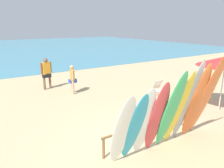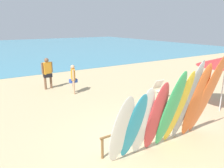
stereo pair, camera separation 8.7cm
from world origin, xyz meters
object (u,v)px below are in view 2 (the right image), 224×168
(beachgoer_strolling, at_px, (73,77))
(surfboard_orange_7, at_px, (196,102))
(surfboard_teal_1, at_px, (133,128))
(beachgoer_by_water, at_px, (47,71))
(beach_chair_red, at_px, (160,87))
(surfboard_orange_8, at_px, (206,96))
(surfboard_rack, at_px, (151,125))
(surfboard_white_2, at_px, (143,122))
(surfboard_grey_6, at_px, (187,102))
(surfboard_green_4, at_px, (170,111))
(surfboard_yellow_5, at_px, (178,109))
(surfboard_white_0, at_px, (121,132))
(surfboard_red_3, at_px, (156,118))

(beachgoer_strolling, bearing_deg, surfboard_orange_7, -150.62)
(surfboard_teal_1, bearing_deg, beachgoer_strolling, 76.02)
(beachgoer_by_water, relative_size, beachgoer_strolling, 1.15)
(beach_chair_red, bearing_deg, surfboard_orange_8, -109.79)
(surfboard_teal_1, bearing_deg, beach_chair_red, 33.85)
(surfboard_rack, xyz_separation_m, surfboard_orange_7, (1.15, -0.63, 0.72))
(surfboard_orange_8, bearing_deg, surfboard_white_2, 174.37)
(surfboard_white_2, height_order, surfboard_grey_6, surfboard_grey_6)
(surfboard_teal_1, bearing_deg, surfboard_orange_7, -6.08)
(surfboard_green_4, xyz_separation_m, beach_chair_red, (3.33, 3.66, -0.77))
(surfboard_grey_6, bearing_deg, surfboard_yellow_5, -179.48)
(surfboard_white_2, bearing_deg, surfboard_teal_1, -167.68)
(surfboard_white_0, distance_m, surfboard_grey_6, 2.31)
(surfboard_rack, xyz_separation_m, beachgoer_strolling, (-0.11, 5.66, 0.35))
(surfboard_orange_8, height_order, beach_chair_red, surfboard_orange_8)
(surfboard_teal_1, bearing_deg, beachgoer_by_water, 84.08)
(surfboard_green_4, bearing_deg, beachgoer_strolling, 90.87)
(surfboard_orange_8, bearing_deg, surfboard_teal_1, 176.69)
(surfboard_teal_1, height_order, surfboard_orange_7, surfboard_orange_7)
(surfboard_white_0, distance_m, surfboard_teal_1, 0.38)
(surfboard_white_2, distance_m, beachgoer_by_water, 7.68)
(surfboard_teal_1, xyz_separation_m, surfboard_yellow_5, (1.52, -0.06, 0.18))
(beachgoer_by_water, bearing_deg, surfboard_yellow_5, -92.71)
(surfboard_rack, xyz_separation_m, surfboard_orange_8, (1.54, -0.69, 0.85))
(surfboard_orange_8, distance_m, beachgoer_by_water, 8.27)
(beach_chair_red, bearing_deg, surfboard_yellow_5, -122.85)
(surfboard_white_0, bearing_deg, surfboard_teal_1, 1.80)
(surfboard_yellow_5, xyz_separation_m, beachgoer_strolling, (-0.50, 6.30, -0.31))
(surfboard_orange_8, xyz_separation_m, beachgoer_by_water, (-2.50, 7.87, -0.37))
(surfboard_teal_1, distance_m, surfboard_red_3, 0.77)
(surfboard_green_4, relative_size, surfboard_orange_7, 0.99)
(surfboard_white_2, relative_size, surfboard_orange_7, 0.82)
(surfboard_teal_1, height_order, surfboard_yellow_5, surfboard_yellow_5)
(surfboard_white_0, bearing_deg, surfboard_rack, 20.87)
(beachgoer_strolling, xyz_separation_m, beach_chair_red, (3.47, -2.66, -0.43))
(surfboard_grey_6, distance_m, surfboard_orange_7, 0.37)
(surfboard_yellow_5, distance_m, surfboard_orange_7, 0.77)
(surfboard_orange_7, relative_size, surfboard_orange_8, 0.88)
(beach_chair_red, bearing_deg, surfboard_grey_6, -119.09)
(beachgoer_by_water, bearing_deg, surfboard_grey_6, -89.82)
(surfboard_green_4, distance_m, beach_chair_red, 5.01)
(beach_chair_red, bearing_deg, surfboard_teal_1, -135.05)
(surfboard_white_2, height_order, beach_chair_red, surfboard_white_2)
(surfboard_teal_1, bearing_deg, surfboard_white_0, 177.53)
(surfboard_teal_1, distance_m, beach_chair_red, 5.76)
(surfboard_white_0, xyz_separation_m, surfboard_teal_1, (0.38, 0.01, -0.01))
(surfboard_orange_8, distance_m, beach_chair_red, 4.22)
(surfboard_yellow_5, bearing_deg, surfboard_grey_6, 3.81)
(surfboard_rack, xyz_separation_m, surfboard_green_4, (0.03, -0.66, 0.69))
(surfboard_red_3, relative_size, surfboard_orange_8, 0.76)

